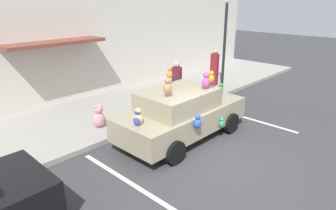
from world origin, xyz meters
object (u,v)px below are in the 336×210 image
at_px(teddy_bear_on_sidewalk, 99,117).
at_px(street_lamp_post, 225,34).
at_px(pedestrian_walking_past, 214,70).
at_px(pedestrian_near_shopfront, 177,85).
at_px(plush_covered_car, 181,113).

relative_size(teddy_bear_on_sidewalk, street_lamp_post, 0.19).
xyz_separation_m(teddy_bear_on_sidewalk, street_lamp_post, (6.32, -0.38, 2.07)).
bearing_deg(teddy_bear_on_sidewalk, pedestrian_walking_past, 0.67).
relative_size(teddy_bear_on_sidewalk, pedestrian_near_shopfront, 0.46).
relative_size(pedestrian_near_shopfront, pedestrian_walking_past, 0.96).
bearing_deg(teddy_bear_on_sidewalk, pedestrian_near_shopfront, -4.29).
bearing_deg(plush_covered_car, street_lamp_post, 20.40).
height_order(street_lamp_post, pedestrian_walking_past, street_lamp_post).
bearing_deg(plush_covered_car, pedestrian_walking_past, 24.98).
bearing_deg(pedestrian_near_shopfront, street_lamp_post, -2.51).
bearing_deg(pedestrian_walking_past, plush_covered_car, -155.02).
height_order(plush_covered_car, pedestrian_near_shopfront, plush_covered_car).
bearing_deg(street_lamp_post, teddy_bear_on_sidewalk, 176.54).
relative_size(plush_covered_car, teddy_bear_on_sidewalk, 5.53).
bearing_deg(street_lamp_post, pedestrian_walking_past, 90.55).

